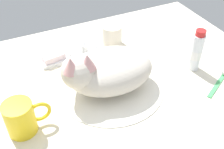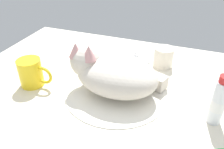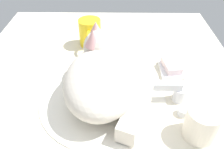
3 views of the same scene
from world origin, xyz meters
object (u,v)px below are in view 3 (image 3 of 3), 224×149
faucet (176,93)px  soap_bar (171,65)px  cat (103,75)px  rinse_cup (201,124)px  coffee_mug (90,33)px

faucet → soap_bar: 12.16cm
faucet → cat: cat is taller
soap_bar → rinse_cup: bearing=4.7°
coffee_mug → rinse_cup: size_ratio=1.60×
coffee_mug → soap_bar: (15.31, 25.57, -2.41)cm
cat → soap_bar: bearing=118.2°
coffee_mug → faucet: bearing=41.8°
faucet → coffee_mug: 36.84cm
soap_bar → coffee_mug: bearing=-120.9°
faucet → rinse_cup: (11.00, 2.95, 1.29)cm
cat → rinse_cup: size_ratio=4.08×
coffee_mug → rinse_cup: coffee_mug is taller
rinse_cup → soap_bar: size_ratio=1.00×
rinse_cup → soap_bar: bearing=-175.3°
cat → coffee_mug: 26.64cm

